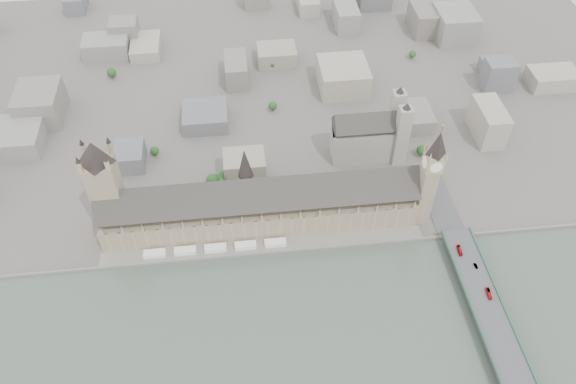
{
  "coord_description": "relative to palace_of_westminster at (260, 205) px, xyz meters",
  "views": [
    {
      "loc": [
        -12.21,
        -297.9,
        374.35
      ],
      "look_at": [
        24.66,
        27.76,
        27.66
      ],
      "focal_mm": 35.0,
      "sensor_mm": 36.0,
      "label": 1
    }
  ],
  "objects": [
    {
      "name": "river_terrace",
      "position": [
        0.0,
        -27.2,
        -21.71
      ],
      "size": [
        270.0,
        15.0,
        2.0
      ],
      "primitive_type": "cube",
      "color": "gray",
      "rests_on": "ground"
    },
    {
      "name": "bridge_parapets",
      "position": [
        162.0,
        -151.7,
        -11.88
      ],
      "size": [
        25.0,
        235.0,
        1.15
      ],
      "primitive_type": null,
      "color": "#315A47",
      "rests_on": "westminster_bridge"
    },
    {
      "name": "central_tower",
      "position": [
        -10.0,
        6.3,
        35.21
      ],
      "size": [
        13.0,
        13.0,
        48.0
      ],
      "color": "#9C8A6B",
      "rests_on": "ground"
    },
    {
      "name": "terrace_tents",
      "position": [
        -40.0,
        -26.7,
        -18.71
      ],
      "size": [
        118.0,
        7.0,
        4.0
      ],
      "color": "white",
      "rests_on": "river_terrace"
    },
    {
      "name": "embankment_wall",
      "position": [
        0.0,
        -34.7,
        -21.21
      ],
      "size": [
        600.0,
        1.5,
        3.0
      ],
      "primitive_type": "cube",
      "color": "gray",
      "rests_on": "ground"
    },
    {
      "name": "car_silver",
      "position": [
        165.45,
        -73.26,
        -11.63
      ],
      "size": [
        2.41,
        5.19,
        1.65
      ],
      "primitive_type": "imported",
      "rotation": [
        0.0,
        0.0,
        0.14
      ],
      "color": "gray",
      "rests_on": "westminster_bridge"
    },
    {
      "name": "ground",
      "position": [
        0.0,
        -19.7,
        -22.71
      ],
      "size": [
        900.0,
        900.0,
        0.0
      ],
      "primitive_type": "plane",
      "color": "#595651",
      "rests_on": "ground"
    },
    {
      "name": "westminster_abbey",
      "position": [
        110.92,
        75.3,
        2.38
      ],
      "size": [
        68.0,
        36.0,
        64.0
      ],
      "color": "#9C958D",
      "rests_on": "ground"
    },
    {
      "name": "elizabeth_tower",
      "position": [
        138.0,
        -11.7,
        35.38
      ],
      "size": [
        17.0,
        17.0,
        107.5
      ],
      "color": "gray",
      "rests_on": "ground"
    },
    {
      "name": "victoria_tower",
      "position": [
        -122.0,
        6.3,
        32.5
      ],
      "size": [
        30.0,
        30.0,
        100.0
      ],
      "color": "gray",
      "rests_on": "ground"
    },
    {
      "name": "car_approach",
      "position": [
        167.37,
        35.87,
        -11.71
      ],
      "size": [
        2.79,
        5.37,
        1.49
      ],
      "primitive_type": "imported",
      "rotation": [
        0.0,
        0.0,
        -0.14
      ],
      "color": "gray",
      "rests_on": "westminster_bridge"
    },
    {
      "name": "red_bus_south",
      "position": [
        166.26,
        -99.76,
        -11.0
      ],
      "size": [
        3.51,
        10.65,
        2.91
      ],
      "primitive_type": "imported",
      "rotation": [
        0.0,
        0.0,
        -0.1
      ],
      "color": "red",
      "rests_on": "westminster_bridge"
    },
    {
      "name": "park_trees",
      "position": [
        -10.0,
        40.3,
        -15.21
      ],
      "size": [
        110.0,
        30.0,
        15.0
      ],
      "primitive_type": null,
      "color": "#194217",
      "rests_on": "ground"
    },
    {
      "name": "city_skyline_inland",
      "position": [
        0.0,
        225.3,
        -3.71
      ],
      "size": [
        720.0,
        360.0,
        38.0
      ],
      "primitive_type": null,
      "color": "gray",
      "rests_on": "ground"
    },
    {
      "name": "red_bus_north",
      "position": [
        157.37,
        -57.28,
        -10.99
      ],
      "size": [
        3.42,
        10.68,
        2.92
      ],
      "primitive_type": "imported",
      "rotation": [
        0.0,
        0.0,
        -0.09
      ],
      "color": "#9E1215",
      "rests_on": "westminster_bridge"
    },
    {
      "name": "westminster_bridge",
      "position": [
        162.0,
        -107.2,
        -17.58
      ],
      "size": [
        25.0,
        325.0,
        10.25
      ],
      "primitive_type": "cube",
      "color": "#474749",
      "rests_on": "ground"
    },
    {
      "name": "palace_of_westminster",
      "position": [
        0.0,
        0.0,
        0.0
      ],
      "size": [
        265.0,
        40.73,
        55.44
      ],
      "color": "gray",
      "rests_on": "ground"
    }
  ]
}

